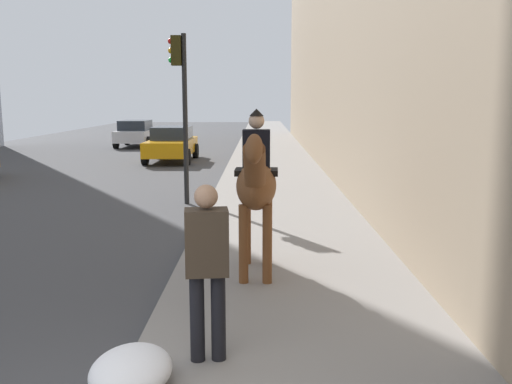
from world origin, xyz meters
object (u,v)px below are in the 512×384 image
(mounted_horse_near, at_px, (256,183))
(pedestrian_greeting, at_px, (207,261))
(car_near_lane, at_px, (136,133))
(car_far_lane, at_px, (172,143))
(traffic_light_near_curb, at_px, (181,92))

(mounted_horse_near, distance_m, pedestrian_greeting, 2.71)
(car_near_lane, relative_size, car_far_lane, 0.94)
(car_near_lane, distance_m, traffic_light_near_curb, 17.67)
(mounted_horse_near, xyz_separation_m, car_near_lane, (22.92, 6.73, -0.68))
(car_near_lane, bearing_deg, car_far_lane, -156.98)
(mounted_horse_near, bearing_deg, traffic_light_near_curb, -161.63)
(pedestrian_greeting, bearing_deg, traffic_light_near_curb, 2.54)
(pedestrian_greeting, bearing_deg, car_near_lane, 7.07)
(pedestrian_greeting, distance_m, car_far_lane, 18.64)
(car_near_lane, xyz_separation_m, car_far_lane, (-7.22, -3.07, -0.01))
(car_far_lane, relative_size, traffic_light_near_curb, 1.04)
(mounted_horse_near, relative_size, car_near_lane, 0.58)
(pedestrian_greeting, xyz_separation_m, car_near_lane, (25.57, 6.30, -0.34))
(car_near_lane, bearing_deg, pedestrian_greeting, -166.21)
(car_far_lane, bearing_deg, traffic_light_near_curb, 11.06)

